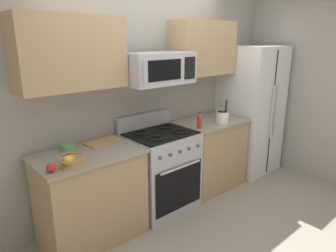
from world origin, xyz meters
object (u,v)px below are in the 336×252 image
Objects in this scene: refrigerator at (250,110)px; bottle_hot_sauce at (200,121)px; utensil_crock at (222,117)px; prep_bowl at (68,147)px; apple_loose at (51,168)px; microwave at (158,68)px; range_oven at (160,170)px; cutting_board at (103,142)px; fruit_basket at (71,160)px.

bottle_hot_sauce is at bearing -174.65° from refrigerator.
utensil_crock is 2.24× the size of prep_bowl.
prep_bowl is at bearing 175.54° from refrigerator.
microwave is at bearing 9.79° from apple_loose.
refrigerator is 0.84m from utensil_crock.
refrigerator reaches higher than range_oven.
microwave reaches higher than cutting_board.
fruit_basket is (-2.03, -0.02, -0.03)m from utensil_crock.
fruit_basket is at bearing 5.14° from apple_loose.
microwave reaches higher than range_oven.
microwave reaches higher than fruit_basket.
refrigerator reaches higher than apple_loose.
bottle_hot_sauce is 1.53m from prep_bowl.
bottle_hot_sauce is (0.50, -0.16, -0.64)m from microwave.
range_oven is 7.97× the size of prep_bowl.
cutting_board is at bearing 167.76° from utensil_crock.
cutting_board is (-0.63, 0.14, -0.72)m from microwave.
microwave is 1.34m from fruit_basket.
fruit_basket is at bearing -176.69° from refrigerator.
fruit_basket is 1.64m from bottle_hot_sauce.
range_oven is 1.17m from microwave.
refrigerator is 3.04m from apple_loose.
range_oven is 0.59× the size of refrigerator.
microwave is (-1.73, 0.04, 0.72)m from refrigerator.
range_oven reaches higher than apple_loose.
fruit_basket is 1.18× the size of bottle_hot_sauce.
apple_loose reaches higher than cutting_board.
apple_loose is 0.51m from prep_bowl.
range_oven reaches higher than cutting_board.
fruit_basket is (-1.13, -0.18, 0.49)m from range_oven.
refrigerator is 13.48× the size of prep_bowl.
utensil_crock is 2.03m from fruit_basket.
utensil_crock is at bearing -12.24° from cutting_board.
utensil_crock is at bearing -4.26° from bottle_hot_sauce.
bottle_hot_sauce reaches higher than prep_bowl.
microwave is (-0.00, 0.03, 1.17)m from range_oven.
cutting_board is 1.18m from bottle_hot_sauce.
microwave is at bearing 162.49° from bottle_hot_sauce.
utensil_crock is (0.90, -0.16, 0.52)m from range_oven.
apple_loose is 0.77m from cutting_board.
cutting_board is at bearing 28.39° from apple_loose.
range_oven reaches higher than prep_bowl.
bottle_hot_sauce is (-0.39, 0.03, 0.01)m from utensil_crock.
utensil_crock reaches higher than apple_loose.
refrigerator is 2.86m from fruit_basket.
utensil_crock reaches higher than cutting_board.
microwave is 3.94× the size of bottle_hot_sauce.
range_oven is at bearing 169.82° from utensil_crock.
range_oven is at bearing 9.14° from fruit_basket.
refrigerator is (1.73, -0.02, 0.45)m from range_oven.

